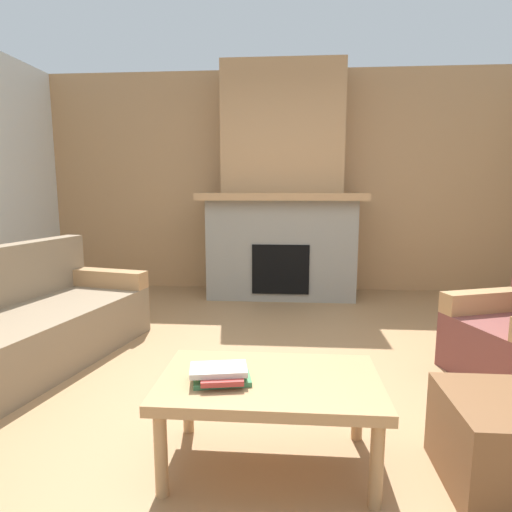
{
  "coord_description": "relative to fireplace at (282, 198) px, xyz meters",
  "views": [
    {
      "loc": [
        0.09,
        -2.48,
        1.28
      ],
      "look_at": [
        -0.17,
        0.89,
        0.74
      ],
      "focal_mm": 29.95,
      "sensor_mm": 36.0,
      "label": 1
    }
  ],
  "objects": [
    {
      "name": "ottoman",
      "position": [
        1.03,
        -3.35,
        -0.96
      ],
      "size": [
        0.52,
        0.52,
        0.4
      ],
      "primitive_type": "cube",
      "color": "brown",
      "rests_on": "ground"
    },
    {
      "name": "book_stack_near_edge",
      "position": [
        -0.21,
        -3.34,
        -0.7
      ],
      "size": [
        0.29,
        0.23,
        0.07
      ],
      "color": "#3D7F4C",
      "rests_on": "coffee_table"
    },
    {
      "name": "couch",
      "position": [
        -1.82,
        -2.21,
        -0.88
      ],
      "size": [
        1.21,
        1.94,
        0.85
      ],
      "color": "#847056",
      "rests_on": "ground"
    },
    {
      "name": "wall_back_wood_panel",
      "position": [
        0.0,
        0.38,
        0.19
      ],
      "size": [
        6.0,
        0.12,
        2.7
      ],
      "primitive_type": "cube",
      "color": "tan",
      "rests_on": "ground"
    },
    {
      "name": "fireplace",
      "position": [
        0.0,
        0.0,
        0.0
      ],
      "size": [
        1.9,
        0.82,
        2.7
      ],
      "color": "gray",
      "rests_on": "ground"
    },
    {
      "name": "coffee_table",
      "position": [
        0.01,
        -3.28,
        -0.79
      ],
      "size": [
        1.0,
        0.6,
        0.43
      ],
      "color": "tan",
      "rests_on": "ground"
    },
    {
      "name": "ground",
      "position": [
        0.0,
        -2.62,
        -1.16
      ],
      "size": [
        9.0,
        9.0,
        0.0
      ],
      "primitive_type": "plane",
      "color": "#9E754C"
    }
  ]
}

